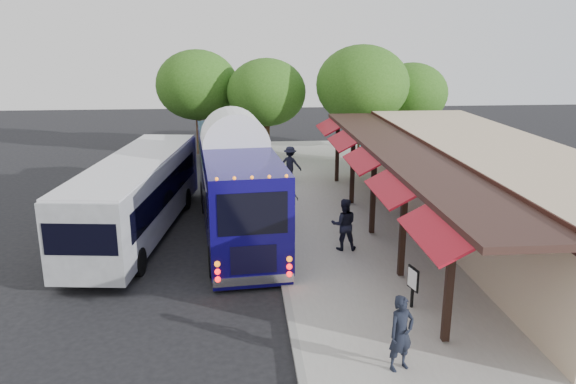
# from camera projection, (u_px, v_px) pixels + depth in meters

# --- Properties ---
(ground) EXTENTS (90.00, 90.00, 0.00)m
(ground) POSITION_uv_depth(u_px,v_px,m) (282.00, 286.00, 17.65)
(ground) COLOR black
(ground) RESTS_ON ground
(sidewalk) EXTENTS (10.00, 40.00, 0.15)m
(sidewalk) POSITION_uv_depth(u_px,v_px,m) (402.00, 235.00, 21.89)
(sidewalk) COLOR #9E9B93
(sidewalk) RESTS_ON ground
(curb) EXTENTS (0.20, 40.00, 0.16)m
(curb) POSITION_uv_depth(u_px,v_px,m) (276.00, 239.00, 21.47)
(curb) COLOR gray
(curb) RESTS_ON ground
(station_shelter) EXTENTS (8.15, 20.00, 3.60)m
(station_shelter) POSITION_uv_depth(u_px,v_px,m) (490.00, 189.00, 21.69)
(station_shelter) COLOR #C8AF8B
(station_shelter) RESTS_ON ground
(coach_bus) EXTENTS (3.63, 12.18, 3.84)m
(coach_bus) POSITION_uv_depth(u_px,v_px,m) (235.00, 180.00, 22.24)
(coach_bus) COLOR #0E0759
(coach_bus) RESTS_ON ground
(city_bus) EXTENTS (3.79, 11.49, 3.03)m
(city_bus) POSITION_uv_depth(u_px,v_px,m) (137.00, 193.00, 21.79)
(city_bus) COLOR gray
(city_bus) RESTS_ON ground
(ped_a) EXTENTS (0.78, 0.66, 1.81)m
(ped_a) POSITION_uv_depth(u_px,v_px,m) (401.00, 333.00, 12.76)
(ped_a) COLOR black
(ped_a) RESTS_ON sidewalk
(ped_b) EXTENTS (0.96, 0.77, 1.89)m
(ped_b) POSITION_uv_depth(u_px,v_px,m) (344.00, 224.00, 20.00)
(ped_b) COLOR black
(ped_b) RESTS_ON sidewalk
(ped_c) EXTENTS (1.05, 0.45, 1.79)m
(ped_c) POSITION_uv_depth(u_px,v_px,m) (286.00, 200.00, 23.16)
(ped_c) COLOR black
(ped_c) RESTS_ON sidewalk
(ped_d) EXTENTS (1.38, 1.11, 1.86)m
(ped_d) POSITION_uv_depth(u_px,v_px,m) (290.00, 164.00, 29.43)
(ped_d) COLOR black
(ped_d) RESTS_ON sidewalk
(sign_board) EXTENTS (0.17, 0.55, 1.21)m
(sign_board) POSITION_uv_depth(u_px,v_px,m) (413.00, 281.00, 15.71)
(sign_board) COLOR black
(sign_board) RESTS_ON sidewalk
(tree_left) EXTENTS (4.91, 4.91, 6.28)m
(tree_left) POSITION_uv_depth(u_px,v_px,m) (266.00, 92.00, 34.68)
(tree_left) COLOR #382314
(tree_left) RESTS_ON ground
(tree_mid) EXTENTS (5.55, 5.55, 7.11)m
(tree_mid) POSITION_uv_depth(u_px,v_px,m) (362.00, 85.00, 33.38)
(tree_mid) COLOR #382314
(tree_mid) RESTS_ON ground
(tree_right) EXTENTS (4.64, 4.64, 5.94)m
(tree_right) POSITION_uv_depth(u_px,v_px,m) (411.00, 94.00, 36.28)
(tree_right) COLOR #382314
(tree_right) RESTS_ON ground
(tree_far) EXTENTS (5.28, 5.28, 6.76)m
(tree_far) POSITION_uv_depth(u_px,v_px,m) (197.00, 85.00, 36.06)
(tree_far) COLOR #382314
(tree_far) RESTS_ON ground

